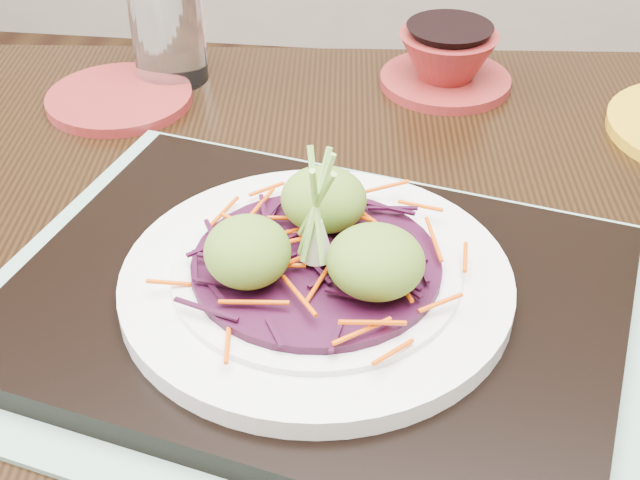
# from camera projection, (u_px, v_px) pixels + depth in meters

# --- Properties ---
(dining_table) EXTENTS (1.22, 0.88, 0.72)m
(dining_table) POSITION_uv_depth(u_px,v_px,m) (346.00, 342.00, 0.76)
(dining_table) COLOR black
(dining_table) RESTS_ON ground
(placemat) EXTENTS (0.56, 0.48, 0.00)m
(placemat) POSITION_uv_depth(u_px,v_px,m) (317.00, 313.00, 0.64)
(placemat) COLOR #84AB94
(placemat) RESTS_ON dining_table
(serving_tray) EXTENTS (0.48, 0.41, 0.02)m
(serving_tray) POSITION_uv_depth(u_px,v_px,m) (316.00, 301.00, 0.63)
(serving_tray) COLOR black
(serving_tray) RESTS_ON placemat
(white_plate) EXTENTS (0.27, 0.27, 0.02)m
(white_plate) POSITION_uv_depth(u_px,v_px,m) (316.00, 280.00, 0.62)
(white_plate) COLOR white
(white_plate) RESTS_ON serving_tray
(cabbage_bed) EXTENTS (0.17, 0.17, 0.01)m
(cabbage_bed) POSITION_uv_depth(u_px,v_px,m) (316.00, 265.00, 0.62)
(cabbage_bed) COLOR #350A20
(cabbage_bed) RESTS_ON white_plate
(carrot_julienne) EXTENTS (0.21, 0.21, 0.01)m
(carrot_julienne) POSITION_uv_depth(u_px,v_px,m) (316.00, 255.00, 0.61)
(carrot_julienne) COLOR #DD4A03
(carrot_julienne) RESTS_ON cabbage_bed
(guacamole_scoops) EXTENTS (0.15, 0.13, 0.05)m
(guacamole_scoops) POSITION_uv_depth(u_px,v_px,m) (316.00, 237.00, 0.60)
(guacamole_scoops) COLOR #547422
(guacamole_scoops) RESTS_ON cabbage_bed
(scallion_garnish) EXTENTS (0.06, 0.06, 0.10)m
(scallion_garnish) POSITION_uv_depth(u_px,v_px,m) (316.00, 211.00, 0.59)
(scallion_garnish) COLOR #80BB4B
(scallion_garnish) RESTS_ON cabbage_bed
(terracotta_side_plate) EXTENTS (0.18, 0.18, 0.01)m
(terracotta_side_plate) POSITION_uv_depth(u_px,v_px,m) (119.00, 98.00, 0.90)
(terracotta_side_plate) COLOR maroon
(terracotta_side_plate) RESTS_ON dining_table
(water_glass) EXTENTS (0.09, 0.09, 0.11)m
(water_glass) POSITION_uv_depth(u_px,v_px,m) (168.00, 30.00, 0.92)
(water_glass) COLOR white
(water_glass) RESTS_ON dining_table
(terracotta_bowl_set) EXTENTS (0.18, 0.18, 0.06)m
(terracotta_bowl_set) POSITION_uv_depth(u_px,v_px,m) (447.00, 63.00, 0.92)
(terracotta_bowl_set) COLOR maroon
(terracotta_bowl_set) RESTS_ON dining_table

